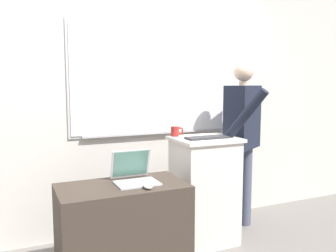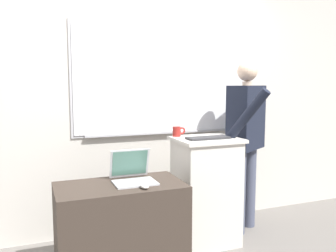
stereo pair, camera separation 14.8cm
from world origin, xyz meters
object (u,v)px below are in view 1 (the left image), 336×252
object	(u,v)px
person_presenter	(243,133)
side_desk	(123,232)
computer_mouse_by_laptop	(148,186)
coffee_mug	(175,131)
lectern_podium	(204,190)
laptop	(134,172)
wireless_keyboard	(207,138)

from	to	relation	value
person_presenter	side_desk	bearing A→B (deg)	165.09
computer_mouse_by_laptop	coffee_mug	xyz separation A→B (m)	(0.53, 0.65, 0.29)
person_presenter	computer_mouse_by_laptop	bearing A→B (deg)	173.52
lectern_podium	laptop	distance (m)	0.86
lectern_podium	laptop	world-z (taller)	lectern_podium
side_desk	person_presenter	xyz separation A→B (m)	(1.38, 0.41, 0.63)
person_presenter	computer_mouse_by_laptop	xyz separation A→B (m)	(-1.24, -0.58, -0.25)
lectern_podium	wireless_keyboard	size ratio (longest dim) A/B	2.56
lectern_podium	wireless_keyboard	xyz separation A→B (m)	(-0.02, -0.06, 0.51)
lectern_podium	laptop	bearing A→B (deg)	-162.94
lectern_podium	computer_mouse_by_laptop	world-z (taller)	lectern_podium
lectern_podium	coffee_mug	xyz separation A→B (m)	(-0.21, 0.18, 0.54)
wireless_keyboard	person_presenter	bearing A→B (deg)	18.78
wireless_keyboard	lectern_podium	bearing A→B (deg)	74.88
computer_mouse_by_laptop	coffee_mug	bearing A→B (deg)	50.90
side_desk	coffee_mug	distance (m)	1.07
lectern_podium	coffee_mug	distance (m)	0.61
computer_mouse_by_laptop	coffee_mug	world-z (taller)	coffee_mug
coffee_mug	wireless_keyboard	bearing A→B (deg)	-51.58
coffee_mug	laptop	bearing A→B (deg)	-143.01
laptop	coffee_mug	size ratio (longest dim) A/B	2.50
laptop	coffee_mug	distance (m)	0.74
computer_mouse_by_laptop	wireless_keyboard	bearing A→B (deg)	29.12
person_presenter	coffee_mug	size ratio (longest dim) A/B	13.38
person_presenter	laptop	size ratio (longest dim) A/B	5.34
person_presenter	coffee_mug	xyz separation A→B (m)	(-0.71, 0.07, 0.05)
person_presenter	computer_mouse_by_laptop	distance (m)	1.39
side_desk	laptop	distance (m)	0.46
laptop	coffee_mug	world-z (taller)	coffee_mug
side_desk	person_presenter	distance (m)	1.58
computer_mouse_by_laptop	laptop	bearing A→B (deg)	97.23
person_presenter	coffee_mug	bearing A→B (deg)	142.78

